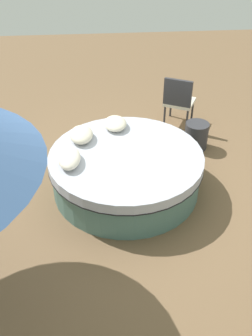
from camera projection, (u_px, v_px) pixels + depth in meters
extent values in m
plane|color=brown|center=(126.00, 188.00, 5.71)|extent=(16.00, 16.00, 0.00)
cylinder|color=#4C726B|center=(126.00, 176.00, 5.57)|extent=(2.17, 2.17, 0.47)
cylinder|color=black|center=(126.00, 163.00, 5.43)|extent=(2.25, 2.25, 0.02)
cylinder|color=#B2B7C6|center=(126.00, 158.00, 5.39)|extent=(2.24, 2.24, 0.15)
ellipsoid|color=beige|center=(115.00, 123.00, 5.91)|extent=(0.47, 0.36, 0.15)
ellipsoid|color=beige|center=(81.00, 135.00, 5.62)|extent=(0.50, 0.35, 0.17)
ellipsoid|color=silver|center=(69.00, 158.00, 5.11)|extent=(0.55, 0.31, 0.17)
cylinder|color=#333338|center=(171.00, 107.00, 7.45)|extent=(0.04, 0.04, 0.42)
cylinder|color=#333338|center=(192.00, 110.00, 7.32)|extent=(0.04, 0.04, 0.42)
cylinder|color=#333338|center=(165.00, 116.00, 7.14)|extent=(0.04, 0.04, 0.42)
cylinder|color=#333338|center=(187.00, 120.00, 7.00)|extent=(0.04, 0.04, 0.42)
cube|color=silver|center=(180.00, 102.00, 7.09)|extent=(0.68, 0.69, 0.06)
cube|color=#333338|center=(178.00, 93.00, 6.76)|extent=(0.29, 0.49, 0.50)
cylinder|color=#333338|center=(196.00, 136.00, 6.50)|extent=(0.41, 0.41, 0.47)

